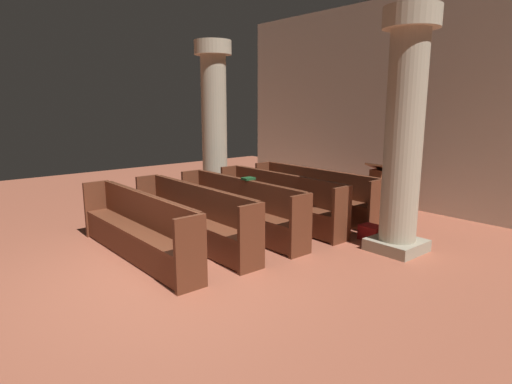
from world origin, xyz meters
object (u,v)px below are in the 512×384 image
at_px(pew_row_1, 279,198).
at_px(pew_row_3, 193,215).
at_px(pew_row_4, 137,225).
at_px(hymn_book, 248,179).
at_px(pillar_aisle_side, 404,130).
at_px(kneeler_box_red, 371,233).
at_px(pew_row_0, 313,192).
at_px(pew_row_2, 239,206).
at_px(pillar_far_side, 214,121).
at_px(lectern, 378,194).

distance_m(pew_row_1, pew_row_3, 1.91).
relative_size(pew_row_4, hymn_book, 14.54).
bearing_deg(pillar_aisle_side, kneeler_box_red, 164.90).
distance_m(pew_row_3, hymn_book, 1.23).
bearing_deg(pew_row_0, pew_row_2, -90.00).
relative_size(pew_row_1, hymn_book, 14.54).
bearing_deg(pew_row_2, pew_row_0, 90.00).
bearing_deg(pew_row_2, pew_row_1, 90.00).
height_order(pew_row_0, pew_row_1, same).
bearing_deg(pew_row_2, hymn_book, 81.91).
distance_m(pillar_aisle_side, pillar_far_side, 4.59).
height_order(pew_row_1, pew_row_4, same).
distance_m(pillar_aisle_side, lectern, 2.63).
relative_size(pew_row_0, pew_row_2, 1.00).
bearing_deg(hymn_book, pew_row_1, 91.92).
bearing_deg(pew_row_1, hymn_book, -88.08).
relative_size(pew_row_3, pillar_far_side, 0.86).
bearing_deg(kneeler_box_red, pillar_aisle_side, -15.10).
relative_size(pillar_far_side, kneeler_box_red, 9.67).
xyz_separation_m(pew_row_2, hymn_book, (0.03, 0.18, 0.47)).
distance_m(pew_row_2, pew_row_4, 1.91).
xyz_separation_m(pew_row_1, pillar_aisle_side, (2.32, 0.35, 1.37)).
bearing_deg(pew_row_1, pillar_far_side, 177.14).
relative_size(pillar_aisle_side, kneeler_box_red, 9.67).
relative_size(pillar_far_side, hymn_book, 16.94).
xyz_separation_m(pew_row_4, kneeler_box_red, (1.74, 3.37, -0.38)).
bearing_deg(pillar_far_side, kneeler_box_red, 5.51).
bearing_deg(pew_row_3, pew_row_0, 90.00).
distance_m(pew_row_2, pillar_aisle_side, 2.99).
distance_m(pew_row_3, pew_row_4, 0.96).
height_order(pew_row_2, pew_row_3, same).
bearing_deg(pew_row_4, pew_row_0, 90.00).
relative_size(pew_row_1, pillar_far_side, 0.86).
bearing_deg(pillar_aisle_side, pew_row_1, -171.51).
xyz_separation_m(pew_row_2, lectern, (0.83, 2.95, -0.05)).
relative_size(pew_row_0, lectern, 2.86).
height_order(pillar_far_side, hymn_book, pillar_far_side).
bearing_deg(pew_row_3, lectern, 77.95).
relative_size(pew_row_1, kneeler_box_red, 8.30).
height_order(pew_row_1, pew_row_2, same).
distance_m(pew_row_0, pillar_aisle_side, 2.76).
bearing_deg(pillar_far_side, pew_row_3, -41.81).
bearing_deg(pillar_aisle_side, pew_row_4, -125.76).
xyz_separation_m(pew_row_3, kneeler_box_red, (1.74, 2.41, -0.38)).
height_order(pillar_far_side, lectern, pillar_far_side).
xyz_separation_m(pew_row_4, pillar_aisle_side, (2.32, 3.22, 1.37)).
distance_m(pew_row_4, pillar_far_side, 3.99).
bearing_deg(kneeler_box_red, pew_row_4, -117.35).
bearing_deg(pew_row_4, pew_row_1, 90.00).
bearing_deg(pew_row_4, pillar_far_side, 127.21).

